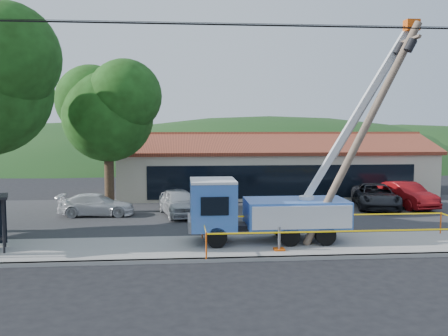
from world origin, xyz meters
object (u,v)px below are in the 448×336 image
car_red (405,209)px  car_white (97,217)px  utility_truck (264,207)px  car_silver (179,217)px  car_dark (375,209)px  leaning_pole (367,123)px

car_red → car_white: (-18.69, -1.23, 0.00)m
utility_truck → car_red: size_ratio=2.11×
car_silver → car_dark: 12.22m
car_red → car_dark: car_red is taller
leaning_pole → car_dark: leaning_pole is taller
car_white → car_dark: car_dark is taller
leaning_pole → car_red: leaning_pole is taller
leaning_pole → car_red: size_ratio=2.01×
car_dark → leaning_pole: bearing=-102.5°
leaning_pole → car_dark: bearing=65.5°
car_silver → leaning_pole: bearing=-56.5°
utility_truck → car_silver: 7.89m
car_red → car_white: car_red is taller
car_white → car_dark: 16.80m
car_silver → car_white: car_silver is taller
car_red → car_dark: size_ratio=0.89×
car_silver → car_white: 4.66m
car_silver → car_dark: bearing=-5.4°
utility_truck → leaning_pole: size_ratio=1.05×
car_white → car_dark: bearing=-83.7°
utility_truck → leaning_pole: (4.21, -0.82, 3.62)m
car_silver → car_white: bearing=162.7°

